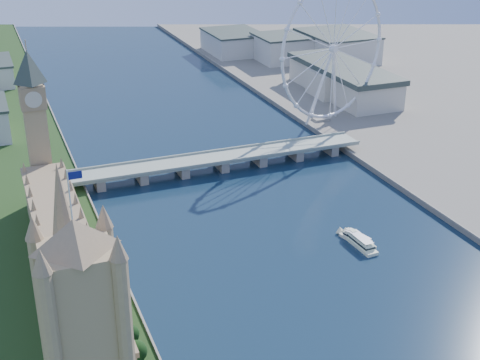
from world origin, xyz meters
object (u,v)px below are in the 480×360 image
victoria_tower (86,341)px  tour_boat_far (360,246)px  tour_boat_near (357,243)px  london_eye (333,49)px

victoria_tower → tour_boat_far: bearing=31.8°
tour_boat_near → tour_boat_far: (-0.62, -4.27, 0.00)m
tour_boat_near → tour_boat_far: tour_boat_far is taller
london_eye → tour_boat_far: london_eye is taller
london_eye → tour_boat_far: size_ratio=4.21×
london_eye → tour_boat_near: size_ratio=4.57×
victoria_tower → tour_boat_far: 207.38m
victoria_tower → tour_boat_far: victoria_tower is taller
victoria_tower → tour_boat_near: victoria_tower is taller
tour_boat_near → london_eye: bearing=51.3°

